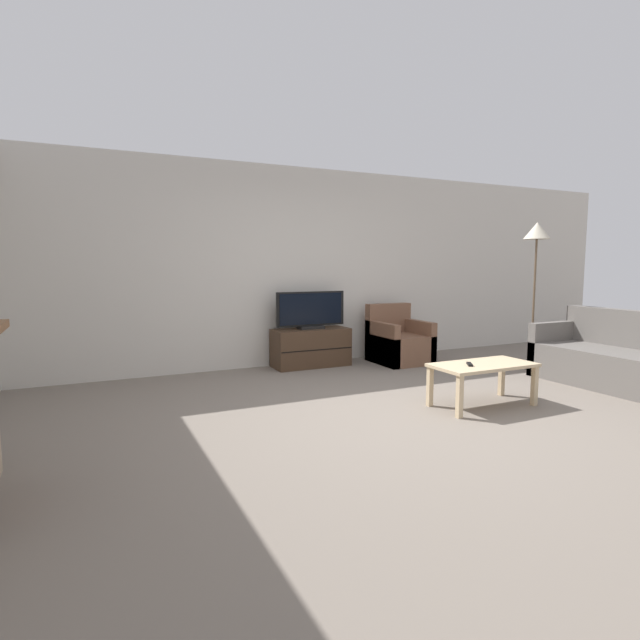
{
  "coord_description": "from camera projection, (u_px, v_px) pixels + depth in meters",
  "views": [
    {
      "loc": [
        -2.56,
        -3.73,
        1.38
      ],
      "look_at": [
        -0.5,
        0.58,
        0.85
      ],
      "focal_mm": 28.0,
      "sensor_mm": 36.0,
      "label": 1
    }
  ],
  "objects": [
    {
      "name": "coffee_table",
      "position": [
        483.0,
        369.0,
        4.86
      ],
      "size": [
        1.02,
        0.51,
        0.42
      ],
      "color": "#CCB289",
      "rests_on": "ground"
    },
    {
      "name": "wall_back",
      "position": [
        288.0,
        267.0,
        6.84
      ],
      "size": [
        12.0,
        0.06,
        2.7
      ],
      "color": "beige",
      "rests_on": "ground"
    },
    {
      "name": "ground_plane",
      "position": [
        396.0,
        415.0,
        4.59
      ],
      "size": [
        24.0,
        24.0,
        0.0
      ],
      "primitive_type": "plane",
      "color": "slate"
    },
    {
      "name": "floor_lamp",
      "position": [
        537.0,
        241.0,
        6.53
      ],
      "size": [
        0.34,
        0.34,
        1.93
      ],
      "color": "black",
      "rests_on": "ground"
    },
    {
      "name": "tv_stand",
      "position": [
        311.0,
        347.0,
        6.79
      ],
      "size": [
        1.04,
        0.44,
        0.52
      ],
      "color": "#422D1E",
      "rests_on": "ground"
    },
    {
      "name": "tv",
      "position": [
        311.0,
        312.0,
        6.74
      ],
      "size": [
        0.99,
        0.18,
        0.51
      ],
      "color": "black",
      "rests_on": "tv_stand"
    },
    {
      "name": "armchair",
      "position": [
        398.0,
        343.0,
        7.07
      ],
      "size": [
        0.7,
        0.76,
        0.82
      ],
      "color": "brown",
      "rests_on": "ground"
    },
    {
      "name": "remote",
      "position": [
        470.0,
        364.0,
        4.77
      ],
      "size": [
        0.12,
        0.15,
        0.02
      ],
      "rotation": [
        0.0,
        0.0,
        -0.58
      ],
      "color": "black",
      "rests_on": "coffee_table"
    }
  ]
}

